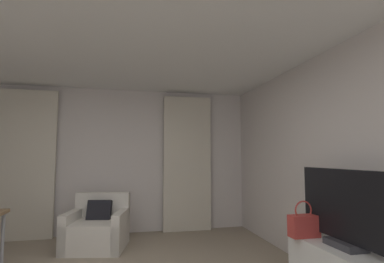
% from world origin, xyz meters
% --- Properties ---
extents(wall_window, '(5.12, 0.06, 2.60)m').
position_xyz_m(wall_window, '(0.00, 3.03, 1.30)').
color(wall_window, silver).
rests_on(wall_window, ground).
extents(wall_right, '(0.06, 6.12, 2.60)m').
position_xyz_m(wall_right, '(2.53, 0.00, 1.30)').
color(wall_right, silver).
rests_on(wall_right, ground).
extents(ceiling, '(5.12, 6.12, 0.06)m').
position_xyz_m(ceiling, '(0.00, 0.00, 2.63)').
color(ceiling, white).
rests_on(ceiling, wall_left).
extents(curtain_left_panel, '(0.90, 0.06, 2.50)m').
position_xyz_m(curtain_left_panel, '(-1.38, 2.90, 1.25)').
color(curtain_left_panel, beige).
rests_on(curtain_left_panel, ground).
extents(curtain_right_panel, '(0.90, 0.06, 2.50)m').
position_xyz_m(curtain_right_panel, '(1.38, 2.90, 1.25)').
color(curtain_right_panel, beige).
rests_on(curtain_right_panel, ground).
extents(armchair, '(0.98, 0.93, 0.79)m').
position_xyz_m(armchair, '(-0.16, 2.20, 0.27)').
color(armchair, silver).
rests_on(armchair, ground).
extents(tv_flatscreen, '(0.20, 1.11, 0.71)m').
position_xyz_m(tv_flatscreen, '(2.19, -0.18, 0.88)').
color(tv_flatscreen, '#333338').
rests_on(tv_flatscreen, tv_console).
extents(handbag_primary, '(0.30, 0.14, 0.37)m').
position_xyz_m(handbag_primary, '(2.04, 0.23, 0.67)').
color(handbag_primary, '#B73833').
rests_on(handbag_primary, tv_console).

